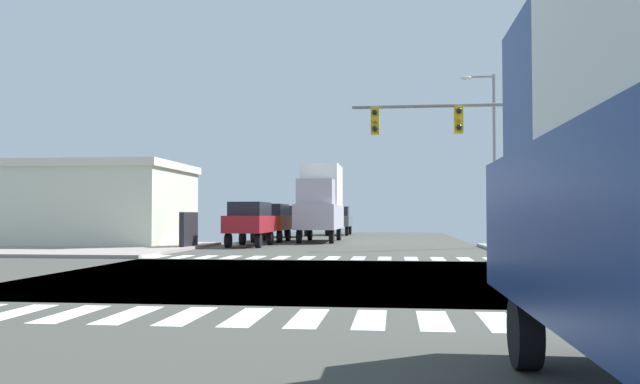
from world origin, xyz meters
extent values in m
cube|color=#3D3F39|center=(0.00, 0.00, -0.03)|extent=(14.00, 90.00, 0.05)
cube|color=#3D3F39|center=(0.00, 0.00, -0.03)|extent=(90.00, 12.00, 0.05)
cube|color=gray|center=(13.00, 12.00, 0.07)|extent=(12.00, 12.00, 0.14)
cube|color=gray|center=(-13.00, 12.00, 0.07)|extent=(12.00, 12.00, 0.14)
cube|color=white|center=(-3.75, -7.30, 0.00)|extent=(0.50, 2.00, 0.01)
cube|color=white|center=(-2.75, -7.30, 0.00)|extent=(0.50, 2.00, 0.01)
cube|color=white|center=(-1.75, -7.30, 0.00)|extent=(0.50, 2.00, 0.01)
cube|color=white|center=(-0.75, -7.30, 0.00)|extent=(0.50, 2.00, 0.01)
cube|color=white|center=(0.25, -7.30, 0.00)|extent=(0.50, 2.00, 0.01)
cube|color=white|center=(1.25, -7.30, 0.00)|extent=(0.50, 2.00, 0.01)
cube|color=white|center=(2.25, -7.30, 0.00)|extent=(0.50, 2.00, 0.01)
cube|color=white|center=(3.25, -7.30, 0.00)|extent=(0.50, 2.00, 0.01)
cube|color=white|center=(4.25, -7.30, 0.00)|extent=(0.50, 2.00, 0.01)
cube|color=white|center=(5.25, -7.30, 0.00)|extent=(0.50, 2.00, 0.01)
cube|color=white|center=(6.25, -7.30, 0.00)|extent=(0.50, 2.00, 0.01)
cube|color=white|center=(-6.75, 7.30, 0.00)|extent=(0.50, 2.00, 0.01)
cube|color=white|center=(-5.75, 7.30, 0.00)|extent=(0.50, 2.00, 0.01)
cube|color=white|center=(-4.75, 7.30, 0.00)|extent=(0.50, 2.00, 0.01)
cube|color=white|center=(-3.75, 7.30, 0.00)|extent=(0.50, 2.00, 0.01)
cube|color=white|center=(-2.75, 7.30, 0.00)|extent=(0.50, 2.00, 0.01)
cube|color=white|center=(-1.75, 7.30, 0.00)|extent=(0.50, 2.00, 0.01)
cube|color=white|center=(-0.75, 7.30, 0.00)|extent=(0.50, 2.00, 0.01)
cube|color=white|center=(0.25, 7.30, 0.00)|extent=(0.50, 2.00, 0.01)
cube|color=white|center=(1.25, 7.30, 0.00)|extent=(0.50, 2.00, 0.01)
cube|color=white|center=(2.25, 7.30, 0.00)|extent=(0.50, 2.00, 0.01)
cube|color=white|center=(3.25, 7.30, 0.00)|extent=(0.50, 2.00, 0.01)
cube|color=white|center=(4.25, 7.30, 0.00)|extent=(0.50, 2.00, 0.01)
cube|color=white|center=(5.25, 7.30, 0.00)|extent=(0.50, 2.00, 0.01)
cube|color=white|center=(6.25, 7.30, 0.00)|extent=(0.50, 2.00, 0.01)
cylinder|color=gray|center=(8.31, 7.06, 3.09)|extent=(0.20, 0.20, 6.18)
cylinder|color=gray|center=(4.67, 7.06, 5.78)|extent=(7.28, 0.14, 0.14)
cube|color=yellow|center=(5.04, 7.06, 5.23)|extent=(0.32, 0.40, 1.00)
sphere|color=black|center=(5.04, 6.82, 5.54)|extent=(0.22, 0.22, 0.22)
sphere|color=orange|center=(5.04, 6.82, 5.23)|extent=(0.22, 0.22, 0.22)
sphere|color=black|center=(5.04, 6.82, 4.92)|extent=(0.22, 0.22, 0.22)
cube|color=yellow|center=(1.91, 7.06, 5.23)|extent=(0.32, 0.40, 1.00)
sphere|color=black|center=(1.91, 6.82, 5.54)|extent=(0.22, 0.22, 0.22)
sphere|color=orange|center=(1.91, 6.82, 5.23)|extent=(0.22, 0.22, 0.22)
sphere|color=black|center=(1.91, 6.82, 4.92)|extent=(0.22, 0.22, 0.22)
cylinder|color=gray|center=(7.71, 16.17, 4.43)|extent=(0.16, 0.16, 8.86)
cylinder|color=gray|center=(7.01, 16.17, 8.76)|extent=(1.40, 0.10, 0.10)
ellipsoid|color=silver|center=(6.31, 16.17, 8.71)|extent=(0.60, 0.32, 0.20)
cube|color=beige|center=(-16.21, 15.86, 2.02)|extent=(14.65, 7.30, 4.04)
cube|color=beige|center=(-16.21, 15.86, 4.24)|extent=(14.95, 7.60, 0.40)
cube|color=black|center=(-7.39, 13.20, 0.90)|extent=(0.24, 2.20, 1.80)
cylinder|color=black|center=(-4.22, 29.37, 0.37)|extent=(0.26, 0.74, 0.74)
cylinder|color=black|center=(-5.78, 29.37, 0.37)|extent=(0.26, 0.74, 0.74)
cylinder|color=black|center=(-4.22, 32.50, 0.37)|extent=(0.26, 0.74, 0.74)
cylinder|color=black|center=(-5.78, 32.50, 0.37)|extent=(0.26, 0.74, 0.74)
cube|color=gold|center=(-5.00, 30.93, 1.18)|extent=(1.96, 4.60, 0.88)
cube|color=black|center=(-5.00, 30.93, 1.98)|extent=(1.69, 3.22, 0.72)
cylinder|color=black|center=(-4.22, 20.64, 0.37)|extent=(0.26, 0.74, 0.74)
cylinder|color=black|center=(-5.78, 20.64, 0.37)|extent=(0.26, 0.74, 0.74)
cylinder|color=black|center=(-4.22, 23.77, 0.37)|extent=(0.26, 0.74, 0.74)
cylinder|color=black|center=(-5.78, 23.77, 0.37)|extent=(0.26, 0.74, 0.74)
cube|color=maroon|center=(-5.00, 22.21, 1.18)|extent=(1.96, 4.60, 0.88)
cube|color=black|center=(-5.00, 22.21, 1.98)|extent=(1.69, 3.22, 0.72)
cylinder|color=black|center=(-4.22, 14.64, 0.37)|extent=(0.26, 0.74, 0.74)
cylinder|color=black|center=(-5.78, 14.64, 0.37)|extent=(0.26, 0.74, 0.74)
cylinder|color=black|center=(-4.22, 17.77, 0.37)|extent=(0.26, 0.74, 0.74)
cylinder|color=black|center=(-5.78, 17.77, 0.37)|extent=(0.26, 0.74, 0.74)
cube|color=maroon|center=(-5.00, 16.20, 1.18)|extent=(1.96, 4.60, 0.88)
cube|color=black|center=(-5.00, 16.20, 1.98)|extent=(1.69, 3.22, 0.72)
cylinder|color=black|center=(-1.20, 34.41, 0.37)|extent=(0.26, 0.74, 0.74)
cylinder|color=black|center=(-2.80, 34.41, 0.37)|extent=(0.26, 0.74, 0.74)
cylinder|color=black|center=(-1.20, 37.88, 0.37)|extent=(0.26, 0.74, 0.74)
cylinder|color=black|center=(-2.80, 37.88, 0.37)|extent=(0.26, 0.74, 0.74)
cube|color=#4F5A61|center=(-2.00, 36.15, 1.17)|extent=(2.00, 5.10, 0.86)
cube|color=black|center=(-2.00, 35.26, 1.97)|extent=(1.76, 1.78, 0.75)
cylinder|color=black|center=(-1.04, 20.14, 0.40)|extent=(0.26, 0.80, 0.80)
cylinder|color=black|center=(-2.96, 20.14, 0.40)|extent=(0.26, 0.80, 0.80)
cylinder|color=black|center=(-1.04, 25.04, 0.40)|extent=(0.26, 0.80, 0.80)
cylinder|color=black|center=(-2.96, 25.04, 0.40)|extent=(0.26, 0.80, 0.80)
cube|color=#BAAFBE|center=(-2.00, 22.59, 1.54)|extent=(2.40, 7.20, 1.49)
cube|color=white|center=(-2.00, 23.67, 3.57)|extent=(2.30, 4.18, 2.56)
cube|color=#BAAFBE|center=(-2.00, 20.43, 3.03)|extent=(2.11, 2.02, 1.49)
cylinder|color=black|center=(4.04, -10.43, 0.40)|extent=(0.26, 0.80, 0.80)
cube|color=navy|center=(5.00, -10.72, 3.03)|extent=(2.11, 2.02, 1.49)
camera|label=1|loc=(2.65, -17.70, 1.66)|focal=36.54mm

